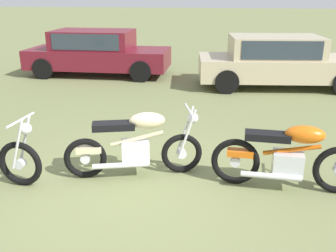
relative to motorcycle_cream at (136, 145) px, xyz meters
name	(u,v)px	position (x,y,z in m)	size (l,w,h in m)	color
ground_plane	(131,186)	(0.00, -0.37, -0.49)	(120.00, 120.00, 0.00)	olive
motorcycle_cream	(136,145)	(0.00, 0.00, 0.00)	(1.98, 0.88, 1.02)	black
motorcycle_orange	(289,157)	(2.15, -0.10, -0.01)	(2.05, 0.64, 1.02)	black
car_burgundy	(96,50)	(-2.88, 6.92, 0.31)	(4.51, 1.88, 1.43)	maroon
car_beige	(277,59)	(2.68, 6.07, 0.31)	(4.63, 2.26, 1.43)	#BCAD8C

